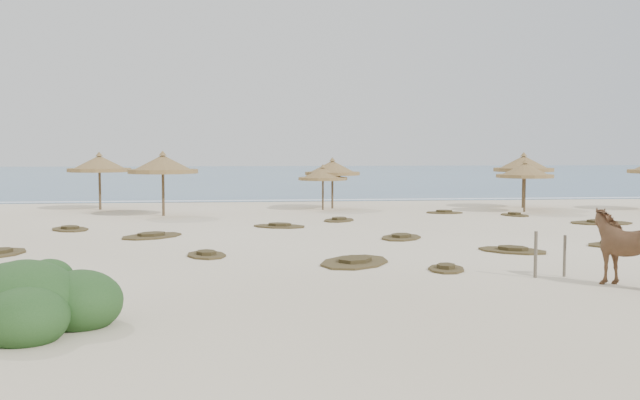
% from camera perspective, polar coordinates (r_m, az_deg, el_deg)
% --- Properties ---
extents(ground, '(160.00, 160.00, 0.00)m').
position_cam_1_polar(ground, '(19.60, 0.47, -5.40)').
color(ground, beige).
rests_on(ground, ground).
extents(ocean, '(200.00, 100.00, 0.01)m').
position_cam_1_polar(ocean, '(94.28, -5.00, 2.04)').
color(ocean, '#2C5A86').
rests_on(ocean, ground).
extents(foam_line, '(70.00, 0.60, 0.01)m').
position_cam_1_polar(foam_line, '(45.37, -3.47, -0.05)').
color(foam_line, white).
rests_on(foam_line, ground).
extents(palapa_1, '(4.38, 4.38, 3.13)m').
position_cam_1_polar(palapa_1, '(40.11, -17.24, 2.72)').
color(palapa_1, brown).
rests_on(palapa_1, ground).
extents(palapa_2, '(4.17, 4.17, 3.19)m').
position_cam_1_polar(palapa_2, '(35.51, -12.47, 2.73)').
color(palapa_2, brown).
rests_on(palapa_2, ground).
extents(palapa_3, '(3.18, 3.18, 2.82)m').
position_cam_1_polar(palapa_3, '(39.09, 1.00, 2.52)').
color(palapa_3, brown).
rests_on(palapa_3, ground).
extents(palapa_4, '(2.97, 2.97, 2.46)m').
position_cam_1_polar(palapa_4, '(38.17, 0.23, 2.06)').
color(palapa_4, brown).
rests_on(palapa_4, ground).
extents(palapa_5, '(3.50, 3.50, 3.11)m').
position_cam_1_polar(palapa_5, '(41.14, 15.97, 2.75)').
color(palapa_5, brown).
rests_on(palapa_5, ground).
extents(palapa_6, '(3.81, 3.81, 2.74)m').
position_cam_1_polar(palapa_6, '(38.32, 16.08, 2.23)').
color(palapa_6, brown).
rests_on(palapa_6, ground).
extents(horse, '(2.12, 2.27, 1.81)m').
position_cam_1_polar(horse, '(18.31, 23.89, -3.55)').
color(horse, '#8D6040').
rests_on(horse, ground).
extents(fence_post_near, '(0.11, 0.11, 1.18)m').
position_cam_1_polar(fence_post_near, '(18.71, 16.87, -4.20)').
color(fence_post_near, '#5F5747').
rests_on(fence_post_near, ground).
extents(fence_post_far, '(0.08, 0.08, 1.06)m').
position_cam_1_polar(fence_post_far, '(19.11, 18.98, -4.25)').
color(fence_post_far, '#5F5747').
rests_on(fence_post_far, ground).
extents(bush, '(3.26, 2.87, 1.46)m').
position_cam_1_polar(bush, '(13.81, -22.40, -7.66)').
color(bush, '#2F5524').
rests_on(bush, ground).
extents(scrub_1, '(2.94, 3.01, 0.16)m').
position_cam_1_polar(scrub_1, '(27.07, -13.32, -2.79)').
color(scrub_1, '#4E4122').
rests_on(scrub_1, ground).
extents(scrub_2, '(1.54, 2.00, 0.16)m').
position_cam_1_polar(scrub_2, '(21.89, -9.08, -4.32)').
color(scrub_2, '#4E4122').
rests_on(scrub_2, ground).
extents(scrub_3, '(2.22, 2.53, 0.16)m').
position_cam_1_polar(scrub_3, '(26.10, 6.50, -2.95)').
color(scrub_3, '#4E4122').
rests_on(scrub_3, ground).
extents(scrub_4, '(2.06, 1.61, 0.16)m').
position_cam_1_polar(scrub_4, '(25.90, 22.30, -3.28)').
color(scrub_4, '#4E4122').
rests_on(scrub_4, ground).
extents(scrub_5, '(2.83, 1.94, 0.16)m').
position_cam_1_polar(scrub_5, '(33.47, 21.56, -1.68)').
color(scrub_5, '#4E4122').
rests_on(scrub_5, ground).
extents(scrub_6, '(2.20, 2.48, 0.16)m').
position_cam_1_polar(scrub_6, '(30.35, -19.38, -2.18)').
color(scrub_6, '#4E4122').
rests_on(scrub_6, ground).
extents(scrub_7, '(2.03, 2.34, 0.16)m').
position_cam_1_polar(scrub_7, '(32.34, 1.52, -1.59)').
color(scrub_7, '#4E4122').
rests_on(scrub_7, ground).
extents(scrub_9, '(2.91, 3.28, 0.16)m').
position_cam_1_polar(scrub_9, '(20.29, 2.79, -4.93)').
color(scrub_9, '#4E4122').
rests_on(scrub_9, ground).
extents(scrub_10, '(2.04, 1.51, 0.16)m').
position_cam_1_polar(scrub_10, '(36.81, 9.91, -0.97)').
color(scrub_10, '#4E4122').
rests_on(scrub_10, ground).
extents(scrub_12, '(1.29, 1.67, 0.16)m').
position_cam_1_polar(scrub_12, '(19.42, 10.07, -5.39)').
color(scrub_12, '#4E4122').
rests_on(scrub_12, ground).
extents(scrub_13, '(2.68, 2.30, 0.16)m').
position_cam_1_polar(scrub_13, '(29.80, -3.26, -2.07)').
color(scrub_13, '#4E4122').
rests_on(scrub_13, ground).
extents(scrub_14, '(2.62, 2.54, 0.16)m').
position_cam_1_polar(scrub_14, '(23.39, 15.14, -3.87)').
color(scrub_14, '#4E4122').
rests_on(scrub_14, ground).
extents(scrub_15, '(1.55, 1.93, 0.16)m').
position_cam_1_polar(scrub_15, '(36.15, 15.31, -1.14)').
color(scrub_15, '#4E4122').
rests_on(scrub_15, ground).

